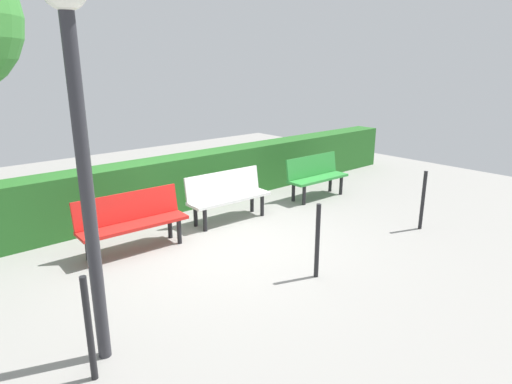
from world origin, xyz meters
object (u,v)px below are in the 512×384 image
at_px(bench_white, 227,194).
at_px(lamp_post, 76,99).
at_px(bench_red, 132,219).
at_px(bench_green, 316,175).

distance_m(bench_white, lamp_post, 4.38).
xyz_separation_m(bench_white, bench_red, (1.86, 0.12, 0.00)).
distance_m(bench_green, bench_red, 4.09).
xyz_separation_m(bench_green, bench_red, (4.09, 0.01, 0.00)).
relative_size(bench_red, lamp_post, 0.47).
relative_size(bench_green, lamp_post, 0.42).
height_order(bench_red, lamp_post, lamp_post).
bearing_deg(bench_white, lamp_post, 37.34).
relative_size(bench_green, bench_white, 0.92).
relative_size(bench_white, lamp_post, 0.45).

